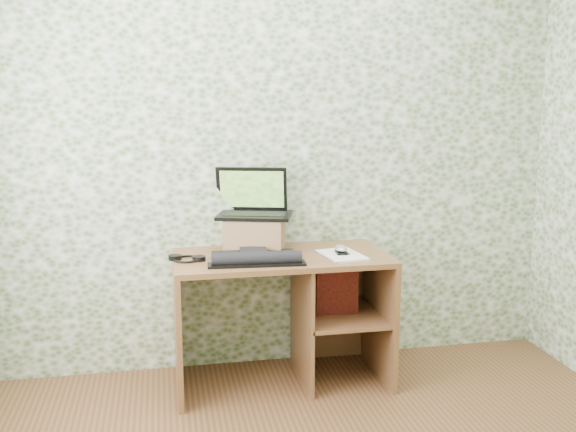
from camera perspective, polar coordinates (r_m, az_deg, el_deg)
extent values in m
plane|color=white|center=(3.81, -1.49, 5.66)|extent=(3.50, 0.00, 3.50)
cube|color=brown|center=(3.60, -0.60, -3.75)|extent=(1.20, 0.60, 0.03)
cube|color=brown|center=(3.66, -9.77, -9.84)|extent=(0.03, 0.60, 0.72)
cube|color=brown|center=(3.86, 8.07, -8.69)|extent=(0.03, 0.60, 0.72)
cube|color=brown|center=(3.74, 1.24, -9.23)|extent=(0.02, 0.56, 0.72)
cube|color=brown|center=(3.79, 4.72, -8.69)|extent=(0.46, 0.56, 0.02)
cube|color=brown|center=(4.06, 3.69, -7.64)|extent=(0.48, 0.02, 0.72)
cube|color=brown|center=(3.70, -2.96, -1.59)|extent=(0.39, 0.35, 0.20)
cube|color=black|center=(3.68, -2.98, 0.05)|extent=(0.48, 0.39, 0.02)
cube|color=black|center=(3.66, -2.95, 0.20)|extent=(0.39, 0.25, 0.00)
cube|color=black|center=(3.77, -3.25, 2.43)|extent=(0.42, 0.18, 0.26)
cube|color=#205819|center=(3.76, -3.23, 2.39)|extent=(0.37, 0.15, 0.22)
cube|color=black|center=(3.51, -3.08, -3.60)|extent=(0.47, 0.20, 0.04)
cube|color=black|center=(3.51, -3.09, -3.44)|extent=(0.15, 0.15, 0.06)
cylinder|color=black|center=(3.39, -2.80, -3.79)|extent=(0.48, 0.11, 0.07)
cube|color=black|center=(3.39, -2.78, -4.30)|extent=(0.52, 0.14, 0.01)
torus|color=black|center=(3.54, -8.98, -3.80)|extent=(0.19, 0.19, 0.01)
cylinder|color=black|center=(3.56, -10.02, -3.65)|extent=(0.07, 0.07, 0.03)
cylinder|color=black|center=(3.52, -7.93, -3.76)|extent=(0.07, 0.07, 0.03)
cube|color=silver|center=(3.59, 4.80, -3.49)|extent=(0.25, 0.32, 0.01)
ellipsoid|color=silver|center=(3.60, 4.72, -3.06)|extent=(0.07, 0.11, 0.04)
cylinder|color=black|center=(3.63, 5.21, -3.19)|extent=(0.01, 0.12, 0.01)
cube|color=maroon|center=(3.73, 4.30, -6.46)|extent=(0.25, 0.09, 0.29)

